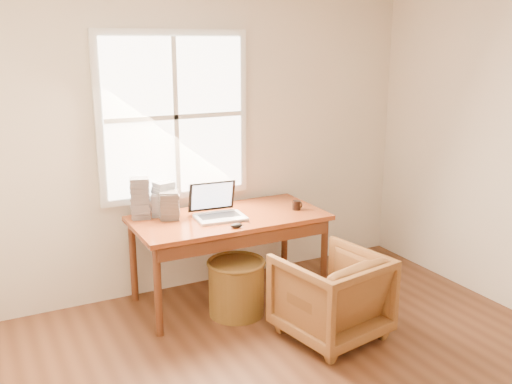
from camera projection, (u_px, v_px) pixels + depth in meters
room_shell at (345, 197)px, 3.20m from camera, size 4.04×4.54×2.64m
desk at (229, 218)px, 4.77m from camera, size 1.60×0.80×0.04m
armchair at (331, 295)px, 4.25m from camera, size 0.81×0.83×0.65m
wicker_stool at (236, 288)px, 4.62m from camera, size 0.46×0.46×0.45m
laptop at (220, 202)px, 4.64m from camera, size 0.43×0.44×0.30m
mouse at (236, 226)px, 4.46m from camera, size 0.11×0.08×0.03m
coffee_mug at (296, 205)px, 4.92m from camera, size 0.08×0.08×0.08m
cd_stack_a at (164, 199)px, 4.73m from camera, size 0.18×0.16×0.29m
cd_stack_b at (170, 205)px, 4.65m from camera, size 0.18×0.17×0.23m
cd_stack_c at (140, 198)px, 4.66m from camera, size 0.18×0.17×0.34m
cd_stack_d at (161, 204)px, 4.74m from camera, size 0.19×0.18×0.20m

